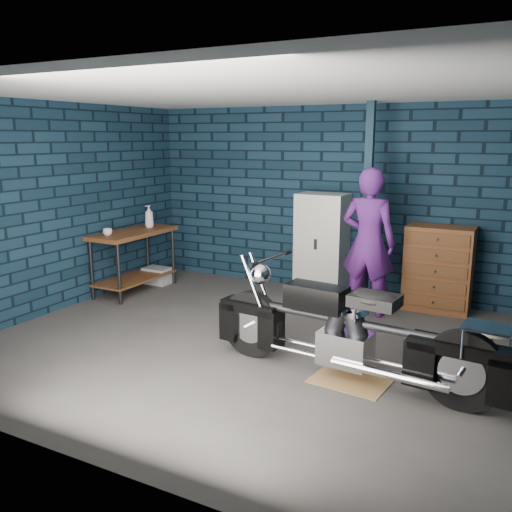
{
  "coord_description": "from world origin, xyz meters",
  "views": [
    {
      "loc": [
        2.52,
        -4.98,
        2.25
      ],
      "look_at": [
        -0.23,
        0.3,
        0.94
      ],
      "focal_mm": 38.0,
      "sensor_mm": 36.0,
      "label": 1
    }
  ],
  "objects_px": {
    "person": "(368,242)",
    "locker": "(321,245)",
    "tool_chest": "(438,269)",
    "shop_stool": "(494,359)",
    "workbench": "(134,261)",
    "motorcycle": "(353,326)",
    "storage_bin": "(157,275)"
  },
  "relations": [
    {
      "from": "person",
      "to": "locker",
      "type": "distance_m",
      "value": 1.04
    },
    {
      "from": "tool_chest",
      "to": "shop_stool",
      "type": "xyz_separation_m",
      "value": [
        0.86,
        -2.15,
        -0.28
      ]
    },
    {
      "from": "tool_chest",
      "to": "workbench",
      "type": "bearing_deg",
      "value": -164.75
    },
    {
      "from": "person",
      "to": "tool_chest",
      "type": "height_order",
      "value": "person"
    },
    {
      "from": "motorcycle",
      "to": "shop_stool",
      "type": "bearing_deg",
      "value": 26.0
    },
    {
      "from": "workbench",
      "to": "storage_bin",
      "type": "height_order",
      "value": "workbench"
    },
    {
      "from": "person",
      "to": "storage_bin",
      "type": "bearing_deg",
      "value": 2.09
    },
    {
      "from": "tool_chest",
      "to": "shop_stool",
      "type": "height_order",
      "value": "tool_chest"
    },
    {
      "from": "locker",
      "to": "shop_stool",
      "type": "distance_m",
      "value": 3.32
    },
    {
      "from": "person",
      "to": "tool_chest",
      "type": "distance_m",
      "value": 1.05
    },
    {
      "from": "person",
      "to": "tool_chest",
      "type": "relative_size",
      "value": 1.68
    },
    {
      "from": "storage_bin",
      "to": "locker",
      "type": "xyz_separation_m",
      "value": [
        2.49,
        0.63,
        0.61
      ]
    },
    {
      "from": "motorcycle",
      "to": "locker",
      "type": "height_order",
      "value": "locker"
    },
    {
      "from": "storage_bin",
      "to": "shop_stool",
      "type": "relative_size",
      "value": 0.71
    },
    {
      "from": "motorcycle",
      "to": "storage_bin",
      "type": "bearing_deg",
      "value": 158.17
    },
    {
      "from": "tool_chest",
      "to": "shop_stool",
      "type": "distance_m",
      "value": 2.34
    },
    {
      "from": "workbench",
      "to": "tool_chest",
      "type": "distance_m",
      "value": 4.29
    },
    {
      "from": "locker",
      "to": "tool_chest",
      "type": "distance_m",
      "value": 1.64
    },
    {
      "from": "shop_stool",
      "to": "workbench",
      "type": "bearing_deg",
      "value": 168.39
    },
    {
      "from": "locker",
      "to": "tool_chest",
      "type": "height_order",
      "value": "locker"
    },
    {
      "from": "workbench",
      "to": "locker",
      "type": "relative_size",
      "value": 0.95
    },
    {
      "from": "person",
      "to": "shop_stool",
      "type": "distance_m",
      "value": 2.38
    },
    {
      "from": "person",
      "to": "storage_bin",
      "type": "distance_m",
      "value": 3.43
    },
    {
      "from": "storage_bin",
      "to": "locker",
      "type": "distance_m",
      "value": 2.64
    },
    {
      "from": "workbench",
      "to": "storage_bin",
      "type": "xyz_separation_m",
      "value": [
        0.02,
        0.5,
        -0.33
      ]
    },
    {
      "from": "workbench",
      "to": "tool_chest",
      "type": "bearing_deg",
      "value": 15.25
    },
    {
      "from": "storage_bin",
      "to": "shop_stool",
      "type": "height_order",
      "value": "shop_stool"
    },
    {
      "from": "person",
      "to": "locker",
      "type": "relative_size",
      "value": 1.28
    },
    {
      "from": "motorcycle",
      "to": "person",
      "type": "xyz_separation_m",
      "value": [
        -0.45,
        2.02,
        0.39
      ]
    },
    {
      "from": "storage_bin",
      "to": "shop_stool",
      "type": "xyz_separation_m",
      "value": [
        4.98,
        -1.53,
        0.16
      ]
    },
    {
      "from": "workbench",
      "to": "tool_chest",
      "type": "xyz_separation_m",
      "value": [
        4.14,
        1.13,
        0.11
      ]
    },
    {
      "from": "workbench",
      "to": "locker",
      "type": "bearing_deg",
      "value": 24.23
    }
  ]
}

